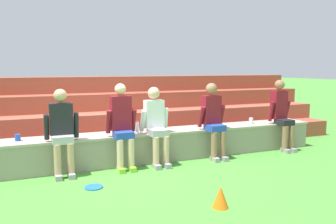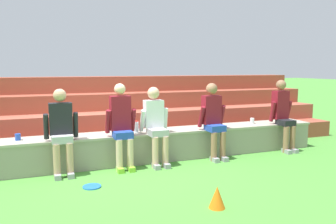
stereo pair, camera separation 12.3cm
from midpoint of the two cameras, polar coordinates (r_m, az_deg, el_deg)
ground_plane at (r=5.99m, az=-8.62°, el=-9.38°), size 80.00×80.00×0.00m
stone_seating_wall at (r=6.18m, az=-9.31°, el=-6.04°), size 8.40×0.61×0.55m
brick_bleachers at (r=8.00m, az=-12.52°, el=-1.00°), size 11.25×2.35×1.51m
person_far_left at (r=5.65m, az=-18.17°, el=-2.77°), size 0.54×0.50×1.40m
person_left_of_center at (r=5.80m, az=-8.41°, el=-1.96°), size 0.52×0.53×1.47m
person_center at (r=5.99m, az=-2.63°, el=-1.89°), size 0.52×0.61×1.39m
person_right_of_center at (r=6.45m, az=7.16°, el=-1.00°), size 0.52×0.55×1.44m
person_far_right at (r=7.44m, az=18.31°, el=-0.13°), size 0.49×0.58×1.48m
water_bottle_mid_right at (r=6.15m, az=-5.93°, el=-2.57°), size 0.08×0.08×0.22m
plastic_cup_left_end at (r=7.36m, az=13.49°, el=-1.42°), size 0.08×0.08×0.12m
plastic_cup_middle at (r=6.01m, az=-24.73°, el=-3.97°), size 0.09×0.09×0.11m
frisbee at (r=5.12m, az=-13.20°, el=-12.33°), size 0.27×0.27×0.02m
sports_cone at (r=4.34m, az=8.10°, el=-14.10°), size 0.21×0.21×0.28m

